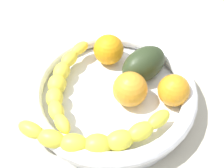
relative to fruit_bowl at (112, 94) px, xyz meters
The scene contains 8 objects.
kitchen_counter 4.14cm from the fruit_bowl, ahead, with size 120.00×120.00×3.00cm, color #B3AC97.
fruit_bowl is the anchor object (origin of this frame).
banana_draped_left 9.03cm from the fruit_bowl, 88.08° to the right, with size 21.51×6.71×3.95cm.
banana_draped_right 10.64cm from the fruit_bowl, ahead, with size 9.75×24.26×4.11cm.
orange_front 4.26cm from the fruit_bowl, 76.12° to the left, with size 5.99×5.99×5.99cm, color orange.
orange_mid_left 9.11cm from the fruit_bowl, 169.25° to the right, with size 5.75×5.75×5.75cm, color orange.
orange_mid_right 10.82cm from the fruit_bowl, 87.52° to the left, with size 5.52×5.52×5.52cm, color orange.
avocado_dark 7.95cm from the fruit_bowl, 136.30° to the left, with size 9.15×5.69×6.39cm, color #2C3A1F.
Camera 1 is at (34.70, 3.95, 49.17)cm, focal length 50.38 mm.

